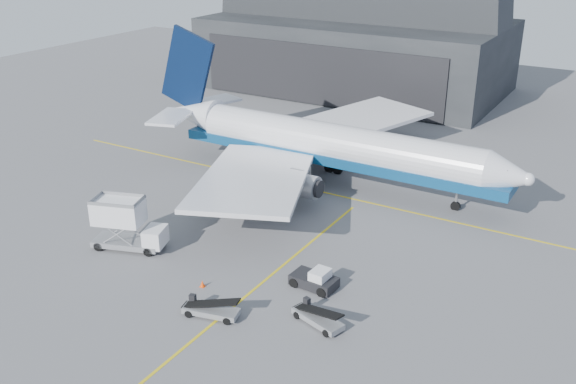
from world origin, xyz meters
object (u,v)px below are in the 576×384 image
Objects in this scene: airliner at (322,143)px; pushback_tug at (315,280)px; catering_truck at (126,225)px; belt_loader_b at (317,317)px; belt_loader_a at (211,310)px.

airliner is 23.54m from pushback_tug.
pushback_tug is (10.42, -20.75, -3.88)m from airliner.
catering_truck is 1.85× the size of pushback_tug.
airliner is 28.66m from belt_loader_b.
catering_truck reaches higher than belt_loader_b.
pushback_tug is 5.17m from belt_loader_b.
catering_truck is at bearing -107.99° from airliner.
airliner is 9.84× the size of belt_loader_a.
pushback_tug is 0.84× the size of belt_loader_b.
belt_loader_b is at bearing -56.48° from pushback_tug.
airliner reaches higher than belt_loader_a.
belt_loader_b is (20.68, -1.67, -1.81)m from catering_truck.
belt_loader_a is at bearing -119.15° from pushback_tug.
catering_truck is 1.53× the size of belt_loader_a.
pushback_tug is 0.82× the size of belt_loader_a.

